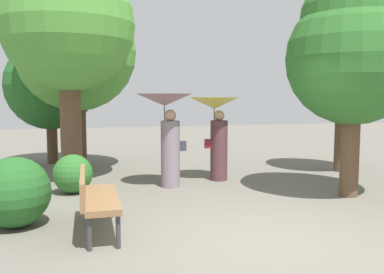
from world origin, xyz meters
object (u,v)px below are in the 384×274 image
person_left (167,121)px  tree_near_left (68,11)px  park_bench (95,196)px  tree_mid_right (344,65)px  tree_near_right (354,46)px  person_right (216,121)px  tree_far_back (50,78)px  tree_mid_left (76,41)px

person_left → tree_near_left: size_ratio=0.35×
park_bench → tree_mid_right: (5.99, 3.21, 2.08)m
person_left → tree_near_right: size_ratio=0.46×
person_left → tree_near_left: (-1.89, 1.03, 2.27)m
tree_near_left → person_left: bearing=-28.7°
person_right → tree_far_back: tree_far_back is taller
tree_far_back → park_bench: bearing=-81.0°
park_bench → person_left: bearing=-30.2°
person_left → tree_mid_right: (4.50, 0.68, 1.25)m
tree_near_right → tree_mid_right: (1.39, 2.28, -0.14)m
person_left → tree_near_right: 3.76m
tree_mid_left → park_bench: bearing=-86.8°
person_right → tree_near_right: (1.94, -2.00, 1.44)m
person_right → tree_near_right: 3.13m
tree_near_left → tree_near_right: tree_near_left is taller
tree_mid_left → tree_mid_right: size_ratio=1.28×
tree_near_left → park_bench: bearing=-83.6°
park_bench → tree_near_left: size_ratio=0.28×
park_bench → tree_far_back: size_ratio=0.41×
tree_mid_left → tree_far_back: tree_mid_left is taller
park_bench → tree_near_right: bearing=-78.3°
person_right → tree_far_back: size_ratio=0.50×
person_right → tree_mid_right: (3.33, 0.28, 1.29)m
tree_near_right → tree_mid_left: tree_mid_left is taller
tree_near_right → park_bench: bearing=-168.5°
person_right → tree_mid_left: size_ratio=0.37×
tree_mid_left → tree_far_back: (-0.72, 1.26, -0.87)m
person_left → tree_mid_right: tree_mid_right is taller
tree_mid_left → tree_mid_right: bearing=-16.1°
person_right → tree_mid_left: 4.07m
tree_near_right → tree_mid_left: 6.38m
park_bench → tree_near_left: bearing=6.7°
person_left → tree_near_left: bearing=63.0°
park_bench → tree_near_right: (4.60, 0.93, 2.22)m
person_left → tree_far_back: bearing=35.3°
person_left → tree_mid_right: size_ratio=0.49×
tree_near_left → tree_far_back: (-0.59, 2.71, -1.28)m
person_left → park_bench: bearing=151.2°
person_right → tree_mid_left: bearing=56.2°
person_left → person_right: size_ratio=1.04×
person_right → person_left: bearing=110.6°
tree_near_left → tree_near_right: bearing=-27.8°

